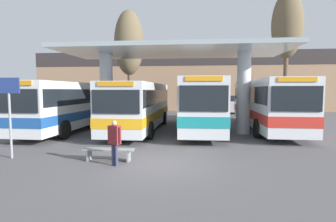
# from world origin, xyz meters

# --- Properties ---
(ground_plane) EXTENTS (100.00, 100.00, 0.00)m
(ground_plane) POSITION_xyz_m (0.00, 0.00, 0.00)
(ground_plane) COLOR #565456
(townhouse_backdrop) EXTENTS (40.00, 0.58, 7.59)m
(townhouse_backdrop) POSITION_xyz_m (0.00, 24.59, 4.42)
(townhouse_backdrop) COLOR #9E7A5B
(townhouse_backdrop) RESTS_ON ground_plane
(station_canopy) EXTENTS (13.56, 5.80, 5.19)m
(station_canopy) POSITION_xyz_m (0.00, 7.02, 4.40)
(station_canopy) COLOR silver
(station_canopy) RESTS_ON ground_plane
(transit_bus_left_bay) EXTENTS (2.88, 10.77, 3.12)m
(transit_bus_left_bay) POSITION_xyz_m (-6.79, 7.43, 1.75)
(transit_bus_left_bay) COLOR white
(transit_bus_left_bay) RESTS_ON ground_plane
(transit_bus_center_bay) EXTENTS (2.77, 10.79, 3.09)m
(transit_bus_center_bay) POSITION_xyz_m (-2.27, 7.89, 1.72)
(transit_bus_center_bay) COLOR silver
(transit_bus_center_bay) RESTS_ON ground_plane
(transit_bus_right_bay) EXTENTS (2.86, 11.95, 3.32)m
(transit_bus_right_bay) POSITION_xyz_m (1.63, 8.73, 1.85)
(transit_bus_right_bay) COLOR silver
(transit_bus_right_bay) RESTS_ON ground_plane
(transit_bus_far_right_bay) EXTENTS (2.84, 11.83, 3.29)m
(transit_bus_far_right_bay) POSITION_xyz_m (6.08, 9.16, 1.84)
(transit_bus_far_right_bay) COLOR silver
(transit_bus_far_right_bay) RESTS_ON ground_plane
(waiting_bench_near_pillar) EXTENTS (1.92, 0.44, 0.46)m
(waiting_bench_near_pillar) POSITION_xyz_m (-1.85, 0.12, 0.35)
(waiting_bench_near_pillar) COLOR gray
(waiting_bench_near_pillar) RESTS_ON ground_plane
(info_sign_platform) EXTENTS (0.90, 0.09, 3.13)m
(info_sign_platform) POSITION_xyz_m (-5.76, 0.12, 2.22)
(info_sign_platform) COLOR gray
(info_sign_platform) RESTS_ON ground_plane
(pedestrian_waiting) EXTENTS (0.57, 0.38, 1.60)m
(pedestrian_waiting) POSITION_xyz_m (-1.43, -0.48, 0.98)
(pedestrian_waiting) COLOR #333856
(pedestrian_waiting) RESTS_ON ground_plane
(poplar_tree_behind_left) EXTENTS (2.72, 2.72, 11.49)m
(poplar_tree_behind_left) POSITION_xyz_m (9.54, 15.75, 8.39)
(poplar_tree_behind_left) COLOR brown
(poplar_tree_behind_left) RESTS_ON ground_plane
(poplar_tree_behind_right) EXTENTS (2.62, 2.62, 9.77)m
(poplar_tree_behind_right) POSITION_xyz_m (-4.59, 14.13, 6.83)
(poplar_tree_behind_right) COLOR brown
(poplar_tree_behind_right) RESTS_ON ground_plane
(parked_car_street) EXTENTS (4.33, 2.10, 2.03)m
(parked_car_street) POSITION_xyz_m (4.95, 20.77, 0.99)
(parked_car_street) COLOR #B2B7BC
(parked_car_street) RESTS_ON ground_plane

